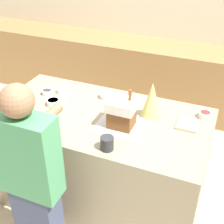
{
  "coord_description": "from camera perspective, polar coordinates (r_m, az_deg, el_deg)",
  "views": [
    {
      "loc": [
        0.92,
        -1.94,
        2.31
      ],
      "look_at": [
        0.11,
        0.0,
        0.98
      ],
      "focal_mm": 50.0,
      "sensor_mm": 36.0,
      "label": 1
    }
  ],
  "objects": [
    {
      "name": "ground_plane",
      "position": [
        3.16,
        -1.94,
        -14.84
      ],
      "size": [
        12.0,
        12.0,
        0.0
      ],
      "primitive_type": "plane",
      "color": "#C6B28E"
    },
    {
      "name": "wall_back",
      "position": [
        4.34,
        10.22,
        18.35
      ],
      "size": [
        8.0,
        0.05,
        2.6
      ],
      "color": "beige",
      "rests_on": "ground_plane"
    },
    {
      "name": "back_cabinet_block",
      "position": [
        4.33,
        8.1,
        6.41
      ],
      "size": [
        6.0,
        0.6,
        0.89
      ],
      "color": "#9E7547",
      "rests_on": "ground_plane"
    },
    {
      "name": "kitchen_island",
      "position": [
        2.84,
        -2.11,
        -8.48
      ],
      "size": [
        1.79,
        0.95,
        0.92
      ],
      "color": "gray",
      "rests_on": "ground_plane"
    },
    {
      "name": "baking_tray",
      "position": [
        2.43,
        1.74,
        -2.56
      ],
      "size": [
        0.39,
        0.34,
        0.01
      ],
      "color": "silver",
      "rests_on": "kitchen_island"
    },
    {
      "name": "gingerbread_house",
      "position": [
        2.36,
        1.8,
        -0.11
      ],
      "size": [
        0.21,
        0.19,
        0.31
      ],
      "color": "brown",
      "rests_on": "baking_tray"
    },
    {
      "name": "decorative_tree",
      "position": [
        2.49,
        7.28,
        2.19
      ],
      "size": [
        0.16,
        0.16,
        0.3
      ],
      "color": "#DBD675",
      "rests_on": "kitchen_island"
    },
    {
      "name": "candy_bowl_behind_tray",
      "position": [
        2.91,
        -9.16,
        3.93
      ],
      "size": [
        0.09,
        0.09,
        0.04
      ],
      "color": "silver",
      "rests_on": "kitchen_island"
    },
    {
      "name": "candy_bowl_front_corner",
      "position": [
        2.91,
        -11.75,
        3.63
      ],
      "size": [
        0.1,
        0.1,
        0.04
      ],
      "color": "white",
      "rests_on": "kitchen_island"
    },
    {
      "name": "candy_bowl_beside_tree",
      "position": [
        2.62,
        16.62,
        -0.46
      ],
      "size": [
        0.1,
        0.1,
        0.05
      ],
      "color": "white",
      "rests_on": "kitchen_island"
    },
    {
      "name": "candy_bowl_far_right",
      "position": [
        2.8,
        -1.11,
        3.08
      ],
      "size": [
        0.12,
        0.12,
        0.04
      ],
      "color": "white",
      "rests_on": "kitchen_island"
    },
    {
      "name": "candy_bowl_near_tray_left",
      "position": [
        2.73,
        -10.67,
        1.81
      ],
      "size": [
        0.11,
        0.11,
        0.05
      ],
      "color": "white",
      "rests_on": "kitchen_island"
    },
    {
      "name": "cookbook",
      "position": [
        2.49,
        13.58,
        -2.32
      ],
      "size": [
        0.16,
        0.16,
        0.02
      ],
      "color": "#CCB78C",
      "rests_on": "kitchen_island"
    },
    {
      "name": "mug",
      "position": [
        2.17,
        -0.92,
        -5.72
      ],
      "size": [
        0.09,
        0.09,
        0.1
      ],
      "color": "#2D2D33",
      "rests_on": "kitchen_island"
    },
    {
      "name": "person",
      "position": [
        2.2,
        -14.24,
        -12.64
      ],
      "size": [
        0.41,
        0.51,
        1.54
      ],
      "color": "#424C6B",
      "rests_on": "ground_plane"
    }
  ]
}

